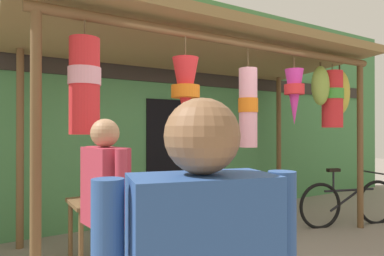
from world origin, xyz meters
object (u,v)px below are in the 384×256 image
at_px(flower_heap_on_table, 122,192).
at_px(folding_chair, 231,213).
at_px(display_table, 128,203).
at_px(parked_bicycle, 349,203).
at_px(shopper_by_bananas, 105,206).
at_px(wicker_basket_by_table, 203,227).

xyz_separation_m(flower_heap_on_table, folding_chair, (1.12, -0.60, -0.27)).
bearing_deg(display_table, parked_bicycle, -9.17).
bearing_deg(shopper_by_bananas, folding_chair, 21.82).
bearing_deg(wicker_basket_by_table, folding_chair, -96.77).
relative_size(wicker_basket_by_table, parked_bicycle, 0.22).
bearing_deg(wicker_basket_by_table, shopper_by_bananas, -141.69).
height_order(wicker_basket_by_table, parked_bicycle, parked_bicycle).
bearing_deg(shopper_by_bananas, display_table, 62.94).
xyz_separation_m(flower_heap_on_table, wicker_basket_by_table, (1.21, 0.14, -0.63)).
distance_m(flower_heap_on_table, shopper_by_bananas, 1.41).
relative_size(display_table, wicker_basket_by_table, 3.56).
bearing_deg(folding_chair, wicker_basket_by_table, 83.23).
bearing_deg(display_table, wicker_basket_by_table, 6.06).
height_order(flower_heap_on_table, wicker_basket_by_table, flower_heap_on_table).
xyz_separation_m(parked_bicycle, shopper_by_bananas, (-4.07, -0.75, 0.58)).
xyz_separation_m(folding_chair, wicker_basket_by_table, (0.09, 0.73, -0.36)).
relative_size(display_table, folding_chair, 1.55).
relative_size(flower_heap_on_table, parked_bicycle, 0.48).
bearing_deg(parked_bicycle, flower_heap_on_table, 171.32).
distance_m(flower_heap_on_table, folding_chair, 1.30).
distance_m(folding_chair, wicker_basket_by_table, 0.82).
distance_m(wicker_basket_by_table, parked_bicycle, 2.38).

